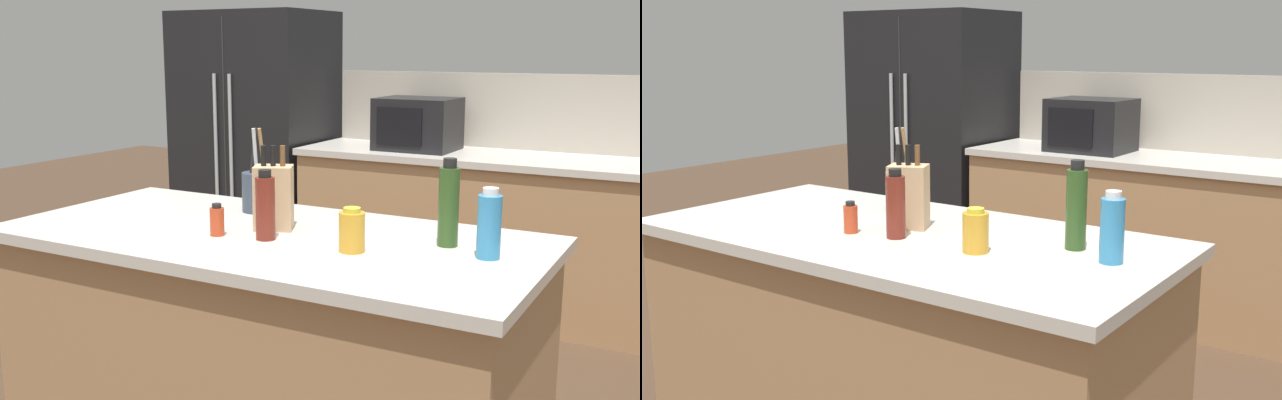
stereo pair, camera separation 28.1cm
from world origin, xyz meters
TOP-DOWN VIEW (x-y plane):
  - back_counter_run at (0.30, 2.20)m, footprint 2.69×0.66m
  - wall_backsplash at (0.30, 2.52)m, footprint 2.65×0.03m
  - kitchen_island at (0.00, 0.00)m, footprint 1.85×0.89m
  - refrigerator at (-1.57, 2.25)m, footprint 0.98×0.75m
  - microwave at (-0.35, 2.20)m, footprint 0.46×0.39m
  - knife_block at (-0.02, 0.05)m, footprint 0.16×0.15m
  - utensil_crock at (-0.22, 0.26)m, footprint 0.12×0.12m
  - honey_jar at (0.35, -0.08)m, footprint 0.08×0.08m
  - vinegar_bottle at (0.04, -0.08)m, footprint 0.06×0.06m
  - olive_oil_bottle at (0.58, 0.13)m, footprint 0.06×0.06m
  - dish_soap_bottle at (0.74, 0.05)m, footprint 0.07×0.07m
  - spice_jar_paprika at (-0.13, -0.12)m, footprint 0.05×0.05m

SIDE VIEW (x-z plane):
  - back_counter_run at x=0.30m, z-range 0.00..0.94m
  - kitchen_island at x=0.00m, z-range 0.00..0.94m
  - refrigerator at x=-1.57m, z-range 0.00..1.79m
  - spice_jar_paprika at x=-0.13m, z-range 0.94..1.04m
  - honey_jar at x=0.35m, z-range 0.94..1.07m
  - utensil_crock at x=-0.22m, z-range 0.86..1.18m
  - dish_soap_bottle at x=0.74m, z-range 0.93..1.15m
  - vinegar_bottle at x=0.04m, z-range 0.93..1.16m
  - knife_block at x=-0.02m, z-range 0.91..1.20m
  - olive_oil_bottle at x=0.58m, z-range 0.93..1.21m
  - microwave at x=-0.35m, z-range 0.94..1.26m
  - wall_backsplash at x=0.30m, z-range 0.94..1.40m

